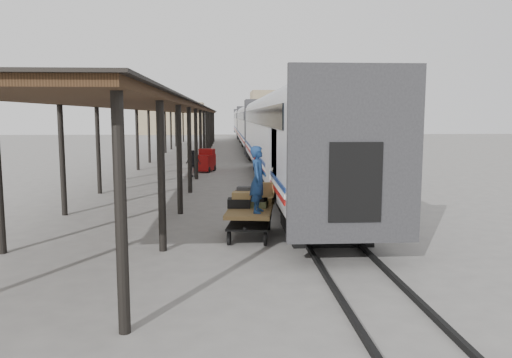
{
  "coord_description": "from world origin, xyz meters",
  "views": [
    {
      "loc": [
        0.33,
        -14.88,
        3.53
      ],
      "look_at": [
        1.19,
        -0.55,
        1.7
      ],
      "focal_mm": 35.0,
      "sensor_mm": 36.0,
      "label": 1
    }
  ],
  "objects": [
    {
      "name": "ground",
      "position": [
        0.0,
        0.0,
        0.0
      ],
      "size": [
        160.0,
        160.0,
        0.0
      ],
      "primitive_type": "plane",
      "color": "slate",
      "rests_on": "ground"
    },
    {
      "name": "train",
      "position": [
        3.19,
        33.79,
        2.69
      ],
      "size": [
        3.45,
        76.01,
        4.01
      ],
      "color": "silver",
      "rests_on": "ground"
    },
    {
      "name": "canopy",
      "position": [
        -3.4,
        24.0,
        4.0
      ],
      "size": [
        4.9,
        64.3,
        4.15
      ],
      "color": "#422B19",
      "rests_on": "ground"
    },
    {
      "name": "rails",
      "position": [
        3.2,
        34.0,
        0.06
      ],
      "size": [
        1.54,
        150.0,
        0.12
      ],
      "color": "black",
      "rests_on": "ground"
    },
    {
      "name": "building_far",
      "position": [
        14.0,
        78.0,
        4.0
      ],
      "size": [
        18.0,
        10.0,
        8.0
      ],
      "primitive_type": "cube",
      "color": "tan",
      "rests_on": "ground"
    },
    {
      "name": "building_left",
      "position": [
        -10.0,
        82.0,
        3.0
      ],
      "size": [
        12.0,
        8.0,
        6.0
      ],
      "primitive_type": "cube",
      "color": "tan",
      "rests_on": "ground"
    },
    {
      "name": "baggage_cart",
      "position": [
        1.01,
        -0.64,
        0.65
      ],
      "size": [
        1.57,
        2.55,
        0.86
      ],
      "rotation": [
        0.0,
        0.0,
        -0.14
      ],
      "color": "brown",
      "rests_on": "ground"
    },
    {
      "name": "suitcase_stack",
      "position": [
        0.95,
        -0.3,
        1.06
      ],
      "size": [
        1.45,
        1.07,
        0.56
      ],
      "rotation": [
        0.0,
        0.0,
        -0.14
      ],
      "color": "#38383A",
      "rests_on": "baggage_cart"
    },
    {
      "name": "luggage_tug",
      "position": [
        -1.01,
        16.71,
        0.65
      ],
      "size": [
        1.38,
        1.82,
        1.43
      ],
      "rotation": [
        0.0,
        0.0,
        -0.28
      ],
      "color": "maroon",
      "rests_on": "ground"
    },
    {
      "name": "porter",
      "position": [
        1.2,
        -1.29,
        1.78
      ],
      "size": [
        0.58,
        0.76,
        1.85
      ],
      "primitive_type": "imported",
      "rotation": [
        0.0,
        0.0,
        1.34
      ],
      "color": "navy",
      "rests_on": "baggage_cart"
    },
    {
      "name": "pedestrian",
      "position": [
        -1.58,
        13.94,
        0.78
      ],
      "size": [
        0.99,
        0.68,
        1.56
      ],
      "primitive_type": "imported",
      "rotation": [
        0.0,
        0.0,
        2.77
      ],
      "color": "black",
      "rests_on": "ground"
    }
  ]
}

